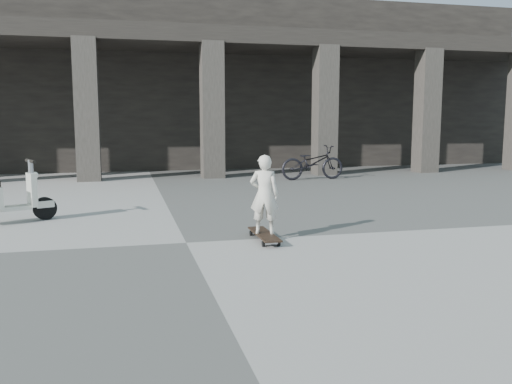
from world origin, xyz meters
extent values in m
plane|color=#4E4E4B|center=(0.00, 0.00, 0.00)|extent=(90.00, 90.00, 0.00)
cube|color=black|center=(0.00, 14.00, 3.00)|extent=(28.00, 6.00, 6.00)
cube|color=black|center=(0.00, 9.60, 4.20)|extent=(28.00, 2.80, 0.50)
cube|color=#2E2C27|center=(-1.79, 8.50, 2.00)|extent=(0.65, 0.65, 4.00)
cube|color=#2E2C27|center=(1.79, 8.50, 2.00)|extent=(0.65, 0.65, 4.00)
cube|color=#2E2C27|center=(5.36, 8.50, 2.00)|extent=(0.65, 0.65, 4.00)
cube|color=#2E2C27|center=(8.93, 8.50, 2.00)|extent=(0.65, 0.65, 4.00)
cube|color=black|center=(1.13, -0.13, 0.10)|extent=(0.25, 1.06, 0.02)
cube|color=#B2B2B7|center=(1.12, 0.24, 0.05)|extent=(0.22, 0.06, 0.03)
cube|color=#B2B2B7|center=(1.13, -0.50, 0.05)|extent=(0.22, 0.06, 0.03)
cylinder|color=black|center=(1.01, 0.24, 0.04)|extent=(0.03, 0.08, 0.08)
cylinder|color=black|center=(1.24, 0.24, 0.04)|extent=(0.03, 0.08, 0.08)
cylinder|color=black|center=(1.02, -0.50, 0.04)|extent=(0.03, 0.08, 0.08)
cylinder|color=black|center=(1.24, -0.50, 0.04)|extent=(0.03, 0.08, 0.08)
imported|color=beige|center=(1.13, -0.13, 0.68)|extent=(0.49, 0.40, 1.15)
cylinder|color=black|center=(-2.21, 2.40, 0.20)|extent=(0.40, 0.25, 0.40)
cube|color=beige|center=(-2.70, 2.19, 0.26)|extent=(0.65, 0.47, 0.07)
cube|color=beige|center=(-2.39, 2.33, 0.55)|extent=(0.22, 0.35, 0.58)
cube|color=beige|center=(-2.21, 2.40, 0.28)|extent=(0.33, 0.24, 0.12)
cylinder|color=#B2B2B7|center=(-2.39, 2.33, 0.91)|extent=(0.12, 0.12, 0.30)
cylinder|color=black|center=(-2.39, 2.33, 1.04)|extent=(0.25, 0.48, 0.06)
sphere|color=white|center=(-2.33, 2.35, 0.80)|extent=(0.12, 0.12, 0.12)
imported|color=black|center=(4.52, 7.25, 0.50)|extent=(1.91, 0.73, 0.99)
camera|label=1|loc=(-0.85, -7.61, 1.77)|focal=38.00mm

